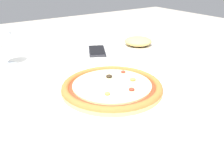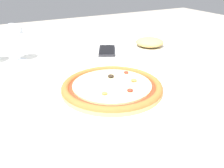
{
  "view_description": "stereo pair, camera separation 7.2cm",
  "coord_description": "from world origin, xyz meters",
  "px_view_note": "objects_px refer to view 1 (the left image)",
  "views": [
    {
      "loc": [
        -0.44,
        -0.56,
        1.07
      ],
      "look_at": [
        -0.07,
        -0.02,
        0.76
      ],
      "focal_mm": 40.0,
      "sensor_mm": 36.0,
      "label": 1
    },
    {
      "loc": [
        -0.37,
        -0.6,
        1.07
      ],
      "look_at": [
        -0.07,
        -0.02,
        0.76
      ],
      "focal_mm": 40.0,
      "sensor_mm": 36.0,
      "label": 2
    }
  ],
  "objects_px": {
    "dining_table": "(124,109)",
    "side_plate": "(138,43)",
    "fork": "(38,134)",
    "cell_phone": "(97,51)",
    "pizza_plate": "(112,88)",
    "wine_glass_far_right": "(1,37)"
  },
  "relations": [
    {
      "from": "pizza_plate",
      "to": "side_plate",
      "type": "bearing_deg",
      "value": 40.82
    },
    {
      "from": "dining_table",
      "to": "fork",
      "type": "height_order",
      "value": "fork"
    },
    {
      "from": "dining_table",
      "to": "pizza_plate",
      "type": "height_order",
      "value": "pizza_plate"
    },
    {
      "from": "cell_phone",
      "to": "side_plate",
      "type": "height_order",
      "value": "side_plate"
    },
    {
      "from": "pizza_plate",
      "to": "wine_glass_far_right",
      "type": "height_order",
      "value": "wine_glass_far_right"
    },
    {
      "from": "fork",
      "to": "side_plate",
      "type": "xyz_separation_m",
      "value": [
        0.61,
        0.38,
        0.02
      ]
    },
    {
      "from": "wine_glass_far_right",
      "to": "fork",
      "type": "bearing_deg",
      "value": -96.16
    },
    {
      "from": "fork",
      "to": "side_plate",
      "type": "bearing_deg",
      "value": 32.22
    },
    {
      "from": "pizza_plate",
      "to": "cell_phone",
      "type": "height_order",
      "value": "pizza_plate"
    },
    {
      "from": "side_plate",
      "to": "fork",
      "type": "bearing_deg",
      "value": -147.78
    },
    {
      "from": "dining_table",
      "to": "side_plate",
      "type": "height_order",
      "value": "side_plate"
    },
    {
      "from": "fork",
      "to": "wine_glass_far_right",
      "type": "bearing_deg",
      "value": 83.84
    },
    {
      "from": "wine_glass_far_right",
      "to": "side_plate",
      "type": "distance_m",
      "value": 0.57
    },
    {
      "from": "fork",
      "to": "cell_phone",
      "type": "bearing_deg",
      "value": 45.94
    },
    {
      "from": "pizza_plate",
      "to": "wine_glass_far_right",
      "type": "bearing_deg",
      "value": 115.3
    },
    {
      "from": "fork",
      "to": "wine_glass_far_right",
      "type": "distance_m",
      "value": 0.5
    },
    {
      "from": "fork",
      "to": "side_plate",
      "type": "relative_size",
      "value": 0.78
    },
    {
      "from": "dining_table",
      "to": "cell_phone",
      "type": "distance_m",
      "value": 0.36
    },
    {
      "from": "dining_table",
      "to": "pizza_plate",
      "type": "distance_m",
      "value": 0.13
    },
    {
      "from": "dining_table",
      "to": "side_plate",
      "type": "bearing_deg",
      "value": 44.31
    },
    {
      "from": "side_plate",
      "to": "dining_table",
      "type": "bearing_deg",
      "value": -135.69
    },
    {
      "from": "dining_table",
      "to": "wine_glass_far_right",
      "type": "xyz_separation_m",
      "value": [
        -0.26,
        0.39,
        0.2
      ]
    }
  ]
}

